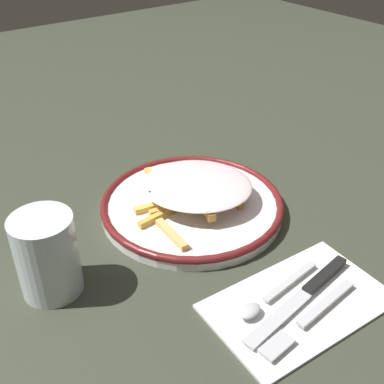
{
  "coord_description": "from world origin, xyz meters",
  "views": [
    {
      "loc": [
        -0.53,
        0.39,
        0.47
      ],
      "look_at": [
        0.0,
        0.0,
        0.04
      ],
      "focal_mm": 45.0,
      "sensor_mm": 36.0,
      "label": 1
    }
  ],
  "objects_px": {
    "napkin": "(299,302)",
    "fork": "(310,317)",
    "plate": "(192,205)",
    "spoon": "(267,298)",
    "knife": "(308,291)",
    "water_glass": "(47,255)",
    "fries_heap": "(194,187)"
  },
  "relations": [
    {
      "from": "napkin",
      "to": "fork",
      "type": "xyz_separation_m",
      "value": [
        -0.03,
        0.01,
        0.01
      ]
    },
    {
      "from": "plate",
      "to": "spoon",
      "type": "height_order",
      "value": "plate"
    },
    {
      "from": "knife",
      "to": "water_glass",
      "type": "xyz_separation_m",
      "value": [
        0.22,
        0.26,
        0.05
      ]
    },
    {
      "from": "plate",
      "to": "fries_heap",
      "type": "xyz_separation_m",
      "value": [
        0.0,
        -0.01,
        0.03
      ]
    },
    {
      "from": "knife",
      "to": "fries_heap",
      "type": "bearing_deg",
      "value": -0.34
    },
    {
      "from": "fries_heap",
      "to": "napkin",
      "type": "bearing_deg",
      "value": 175.47
    },
    {
      "from": "fork",
      "to": "water_glass",
      "type": "bearing_deg",
      "value": 42.95
    },
    {
      "from": "fork",
      "to": "spoon",
      "type": "xyz_separation_m",
      "value": [
        0.05,
        0.02,
        0.0
      ]
    },
    {
      "from": "fries_heap",
      "to": "napkin",
      "type": "distance_m",
      "value": 0.26
    },
    {
      "from": "plate",
      "to": "knife",
      "type": "xyz_separation_m",
      "value": [
        -0.25,
        -0.0,
        -0.0
      ]
    },
    {
      "from": "napkin",
      "to": "spoon",
      "type": "height_order",
      "value": "spoon"
    },
    {
      "from": "fries_heap",
      "to": "knife",
      "type": "height_order",
      "value": "fries_heap"
    },
    {
      "from": "water_glass",
      "to": "napkin",
      "type": "bearing_deg",
      "value": -132.02
    },
    {
      "from": "spoon",
      "to": "water_glass",
      "type": "distance_m",
      "value": 0.29
    },
    {
      "from": "knife",
      "to": "spoon",
      "type": "xyz_separation_m",
      "value": [
        0.02,
        0.05,
        0.0
      ]
    },
    {
      "from": "knife",
      "to": "spoon",
      "type": "bearing_deg",
      "value": 68.02
    },
    {
      "from": "fries_heap",
      "to": "fork",
      "type": "distance_m",
      "value": 0.29
    },
    {
      "from": "plate",
      "to": "water_glass",
      "type": "xyz_separation_m",
      "value": [
        -0.03,
        0.26,
        0.05
      ]
    },
    {
      "from": "spoon",
      "to": "water_glass",
      "type": "xyz_separation_m",
      "value": [
        0.2,
        0.21,
        0.05
      ]
    },
    {
      "from": "knife",
      "to": "spoon",
      "type": "relative_size",
      "value": 1.37
    },
    {
      "from": "plate",
      "to": "spoon",
      "type": "xyz_separation_m",
      "value": [
        -0.23,
        0.05,
        0.0
      ]
    },
    {
      "from": "fries_heap",
      "to": "spoon",
      "type": "relative_size",
      "value": 1.59
    },
    {
      "from": "spoon",
      "to": "fries_heap",
      "type": "bearing_deg",
      "value": -13.4
    },
    {
      "from": "fries_heap",
      "to": "plate",
      "type": "bearing_deg",
      "value": 114.19
    },
    {
      "from": "napkin",
      "to": "plate",
      "type": "bearing_deg",
      "value": -3.17
    },
    {
      "from": "napkin",
      "to": "spoon",
      "type": "xyz_separation_m",
      "value": [
        0.02,
        0.03,
        0.01
      ]
    },
    {
      "from": "plate",
      "to": "fries_heap",
      "type": "height_order",
      "value": "fries_heap"
    },
    {
      "from": "fries_heap",
      "to": "napkin",
      "type": "xyz_separation_m",
      "value": [
        -0.26,
        0.02,
        -0.04
      ]
    },
    {
      "from": "napkin",
      "to": "water_glass",
      "type": "distance_m",
      "value": 0.33
    },
    {
      "from": "plate",
      "to": "fries_heap",
      "type": "bearing_deg",
      "value": -65.81
    },
    {
      "from": "fries_heap",
      "to": "knife",
      "type": "xyz_separation_m",
      "value": [
        -0.25,
        0.0,
        -0.03
      ]
    },
    {
      "from": "napkin",
      "to": "spoon",
      "type": "relative_size",
      "value": 1.55
    }
  ]
}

